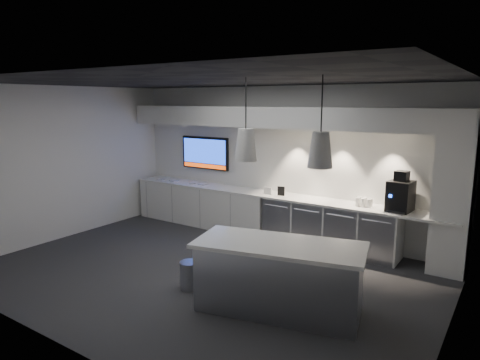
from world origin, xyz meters
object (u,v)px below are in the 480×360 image
Objects in this scene: island at (279,277)px; coffee_machine at (400,195)px; bin at (190,275)px; wall_tv at (205,153)px.

coffee_machine is at bearing 58.66° from island.
coffee_machine reaches higher than bin.
coffee_machine is (0.85, 2.62, 0.71)m from island.
coffee_machine is (2.25, 2.76, 0.97)m from bin.
island is 3.44× the size of coffee_machine.
wall_tv is at bearing 124.50° from bin.
island is at bearing -102.26° from coffee_machine.
island is 2.85m from coffee_machine.
coffee_machine is at bearing -3.28° from wall_tv.
wall_tv is 3.89m from bin.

